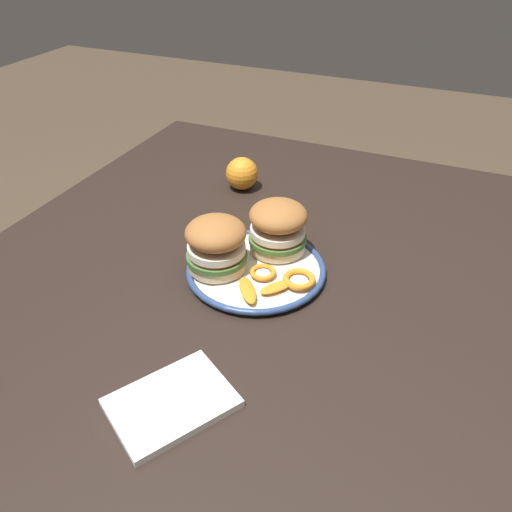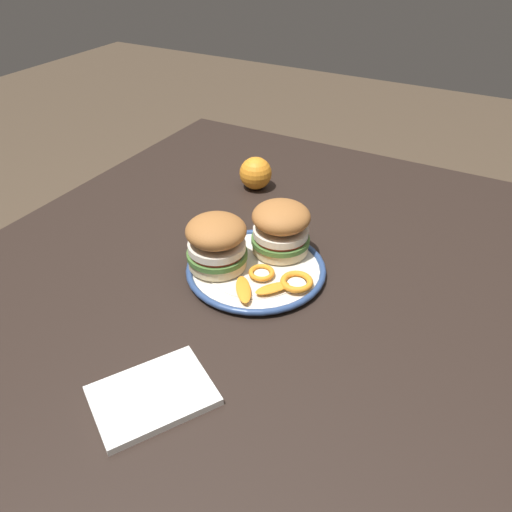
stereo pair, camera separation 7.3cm
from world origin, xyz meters
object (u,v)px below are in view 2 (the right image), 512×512
(sandwich_half_right, at_px, (281,227))
(sandwich_half_left, at_px, (217,242))
(dining_table, at_px, (246,316))
(dinner_plate, at_px, (256,269))
(whole_orange, at_px, (256,173))

(sandwich_half_right, bearing_deg, sandwich_half_left, 141.50)
(dining_table, relative_size, sandwich_half_left, 8.51)
(dining_table, relative_size, sandwich_half_right, 8.53)
(sandwich_half_right, bearing_deg, dinner_plate, 168.02)
(sandwich_half_left, bearing_deg, whole_orange, 17.30)
(sandwich_half_left, xyz_separation_m, whole_orange, (0.33, 0.10, -0.03))
(dinner_plate, distance_m, sandwich_half_left, 0.09)
(sandwich_half_right, distance_m, whole_orange, 0.30)
(whole_orange, bearing_deg, sandwich_half_right, -141.70)
(dining_table, bearing_deg, dinner_plate, -20.39)
(sandwich_half_right, xyz_separation_m, whole_orange, (0.23, 0.18, -0.03))
(sandwich_half_left, height_order, whole_orange, sandwich_half_left)
(dinner_plate, relative_size, sandwich_half_right, 1.69)
(dinner_plate, height_order, whole_orange, whole_orange)
(dining_table, xyz_separation_m, sandwich_half_left, (-0.01, 0.06, 0.16))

